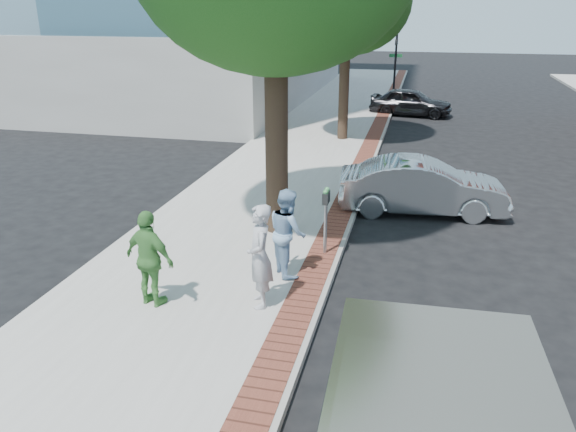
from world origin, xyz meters
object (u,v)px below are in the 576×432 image
(bg_car, at_px, (411,102))
(person_green, at_px, (150,259))
(person_gray, at_px, (260,256))
(parking_meter, at_px, (326,207))
(person_officer, at_px, (288,232))
(sedan_silver, at_px, (423,187))

(bg_car, bearing_deg, person_green, 177.00)
(person_gray, height_order, person_green, person_gray)
(parking_meter, relative_size, bg_car, 0.37)
(person_officer, height_order, bg_car, person_officer)
(person_officer, bearing_deg, person_gray, 139.81)
(person_gray, bearing_deg, parking_meter, 142.00)
(person_officer, relative_size, bg_car, 0.44)
(person_gray, xyz_separation_m, sedan_silver, (2.72, 5.98, -0.38))
(person_officer, bearing_deg, bg_car, -38.51)
(parking_meter, bearing_deg, person_green, -132.15)
(person_green, xyz_separation_m, sedan_silver, (4.60, 6.41, -0.32))
(bg_car, bearing_deg, sedan_silver, -169.37)
(person_officer, bearing_deg, parking_meter, -60.53)
(person_gray, relative_size, sedan_silver, 0.44)
(parking_meter, bearing_deg, person_gray, -106.72)
(person_gray, xyz_separation_m, person_officer, (0.17, 1.37, -0.07))
(person_officer, height_order, sedan_silver, person_officer)
(person_gray, relative_size, person_officer, 1.08)
(person_green, height_order, sedan_silver, person_green)
(parking_meter, height_order, bg_car, parking_meter)
(parking_meter, height_order, person_officer, person_officer)
(person_officer, relative_size, person_green, 0.99)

